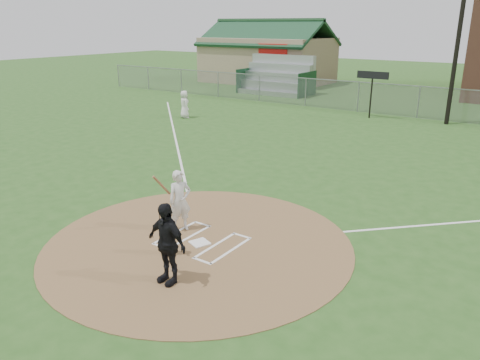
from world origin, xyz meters
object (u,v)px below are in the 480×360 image
Objects in this scene: home_plate at (200,243)px; catcher at (170,237)px; batter_at_plate at (180,201)px; ondeck_player at (184,104)px; umpire at (167,243)px.

catcher reaches higher than home_plate.
ondeck_player is at bearing 130.66° from batter_at_plate.
batter_at_plate is at bearing 159.76° from ondeck_player.
ondeck_player reaches higher than catcher.
home_plate is 1.12m from catcher.
ondeck_player is 17.29m from batter_at_plate.
umpire is 1.09× the size of batter_at_plate.
ondeck_player is (-12.13, 14.49, 0.31)m from catcher.
batter_at_plate is (-0.86, 1.38, 0.37)m from catcher.
umpire is 2.91m from batter_at_plate.
batter_at_plate is at bearing 108.55° from catcher.
umpire is at bearing 159.06° from ondeck_player.
catcher is 1.67m from batter_at_plate.
home_plate is at bearing 161.41° from ondeck_player.
catcher is (-0.17, -0.98, 0.52)m from home_plate.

